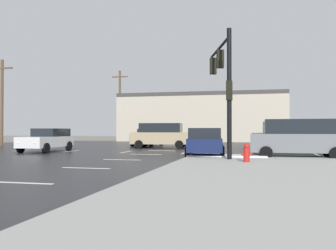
{
  "coord_description": "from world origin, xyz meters",
  "views": [
    {
      "loc": [
        6.32,
        -22.84,
        1.5
      ],
      "look_at": [
        -0.15,
        4.41,
        1.89
      ],
      "focal_mm": 38.47,
      "sensor_mm": 36.0,
      "label": 1
    }
  ],
  "objects_px": {
    "fire_hydrant": "(247,153)",
    "suv_grey": "(298,138)",
    "sedan_white": "(47,139)",
    "traffic_signal_mast": "(224,76)",
    "suv_tan": "(161,135)",
    "utility_pole_distant": "(120,104)",
    "utility_pole_far": "(2,101)",
    "suv_green": "(289,136)",
    "sedan_navy": "(205,142)",
    "sedan_blue": "(148,137)"
  },
  "relations": [
    {
      "from": "fire_hydrant",
      "to": "suv_grey",
      "type": "height_order",
      "value": "suv_grey"
    },
    {
      "from": "suv_grey",
      "to": "sedan_white",
      "type": "relative_size",
      "value": 1.06
    },
    {
      "from": "sedan_white",
      "to": "suv_grey",
      "type": "bearing_deg",
      "value": 80.09
    },
    {
      "from": "traffic_signal_mast",
      "to": "sedan_white",
      "type": "height_order",
      "value": "traffic_signal_mast"
    },
    {
      "from": "suv_tan",
      "to": "utility_pole_distant",
      "type": "distance_m",
      "value": 18.88
    },
    {
      "from": "traffic_signal_mast",
      "to": "utility_pole_distant",
      "type": "relative_size",
      "value": 0.66
    },
    {
      "from": "traffic_signal_mast",
      "to": "utility_pole_far",
      "type": "xyz_separation_m",
      "value": [
        -21.54,
        11.03,
        0.06
      ]
    },
    {
      "from": "suv_green",
      "to": "sedan_white",
      "type": "distance_m",
      "value": 16.37
    },
    {
      "from": "traffic_signal_mast",
      "to": "fire_hydrant",
      "type": "relative_size",
      "value": 7.71
    },
    {
      "from": "suv_tan",
      "to": "utility_pole_far",
      "type": "height_order",
      "value": "utility_pole_far"
    },
    {
      "from": "traffic_signal_mast",
      "to": "sedan_navy",
      "type": "distance_m",
      "value": 3.87
    },
    {
      "from": "fire_hydrant",
      "to": "sedan_navy",
      "type": "xyz_separation_m",
      "value": [
        -2.3,
        4.16,
        0.32
      ]
    },
    {
      "from": "sedan_navy",
      "to": "utility_pole_far",
      "type": "height_order",
      "value": "utility_pole_far"
    },
    {
      "from": "suv_green",
      "to": "utility_pole_far",
      "type": "height_order",
      "value": "utility_pole_far"
    },
    {
      "from": "sedan_navy",
      "to": "utility_pole_distant",
      "type": "xyz_separation_m",
      "value": [
        -14.48,
        24.66,
        4.01
      ]
    },
    {
      "from": "fire_hydrant",
      "to": "utility_pole_far",
      "type": "height_order",
      "value": "utility_pole_far"
    },
    {
      "from": "suv_grey",
      "to": "sedan_blue",
      "type": "xyz_separation_m",
      "value": [
        -11.99,
        13.0,
        -0.24
      ]
    },
    {
      "from": "fire_hydrant",
      "to": "sedan_blue",
      "type": "xyz_separation_m",
      "value": [
        -9.44,
        17.13,
        0.32
      ]
    },
    {
      "from": "traffic_signal_mast",
      "to": "suv_green",
      "type": "bearing_deg",
      "value": -44.43
    },
    {
      "from": "sedan_white",
      "to": "sedan_navy",
      "type": "height_order",
      "value": "same"
    },
    {
      "from": "sedan_white",
      "to": "utility_pole_distant",
      "type": "relative_size",
      "value": 0.49
    },
    {
      "from": "fire_hydrant",
      "to": "suv_grey",
      "type": "bearing_deg",
      "value": 58.23
    },
    {
      "from": "fire_hydrant",
      "to": "utility_pole_far",
      "type": "bearing_deg",
      "value": 149.08
    },
    {
      "from": "sedan_blue",
      "to": "utility_pole_distant",
      "type": "distance_m",
      "value": 14.37
    },
    {
      "from": "suv_grey",
      "to": "traffic_signal_mast",
      "type": "bearing_deg",
      "value": -156.33
    },
    {
      "from": "traffic_signal_mast",
      "to": "sedan_blue",
      "type": "relative_size",
      "value": 1.33
    },
    {
      "from": "utility_pole_far",
      "to": "sedan_white",
      "type": "bearing_deg",
      "value": -37.65
    },
    {
      "from": "suv_green",
      "to": "utility_pole_far",
      "type": "xyz_separation_m",
      "value": [
        -25.3,
        3.98,
        3.17
      ]
    },
    {
      "from": "sedan_white",
      "to": "suv_tan",
      "type": "relative_size",
      "value": 0.93
    },
    {
      "from": "suv_grey",
      "to": "sedan_blue",
      "type": "height_order",
      "value": "suv_grey"
    },
    {
      "from": "sedan_white",
      "to": "utility_pole_distant",
      "type": "bearing_deg",
      "value": -173.14
    },
    {
      "from": "sedan_blue",
      "to": "traffic_signal_mast",
      "type": "bearing_deg",
      "value": 32.36
    },
    {
      "from": "utility_pole_distant",
      "to": "suv_grey",
      "type": "bearing_deg",
      "value": -51.95
    },
    {
      "from": "traffic_signal_mast",
      "to": "sedan_blue",
      "type": "bearing_deg",
      "value": 13.25
    },
    {
      "from": "suv_grey",
      "to": "sedan_navy",
      "type": "relative_size",
      "value": 1.04
    },
    {
      "from": "sedan_white",
      "to": "sedan_blue",
      "type": "bearing_deg",
      "value": 157.75
    },
    {
      "from": "traffic_signal_mast",
      "to": "utility_pole_far",
      "type": "distance_m",
      "value": 24.2
    },
    {
      "from": "fire_hydrant",
      "to": "sedan_blue",
      "type": "distance_m",
      "value": 19.56
    },
    {
      "from": "sedan_blue",
      "to": "suv_grey",
      "type": "bearing_deg",
      "value": 45.44
    },
    {
      "from": "sedan_blue",
      "to": "sedan_white",
      "type": "height_order",
      "value": "same"
    },
    {
      "from": "traffic_signal_mast",
      "to": "sedan_white",
      "type": "bearing_deg",
      "value": 56.03
    },
    {
      "from": "fire_hydrant",
      "to": "sedan_white",
      "type": "distance_m",
      "value": 14.94
    },
    {
      "from": "traffic_signal_mast",
      "to": "sedan_navy",
      "type": "height_order",
      "value": "traffic_signal_mast"
    },
    {
      "from": "suv_grey",
      "to": "sedan_navy",
      "type": "distance_m",
      "value": 4.86
    },
    {
      "from": "sedan_white",
      "to": "fire_hydrant",
      "type": "bearing_deg",
      "value": 62.76
    },
    {
      "from": "sedan_blue",
      "to": "suv_tan",
      "type": "distance_m",
      "value": 4.7
    },
    {
      "from": "sedan_blue",
      "to": "sedan_navy",
      "type": "xyz_separation_m",
      "value": [
        7.14,
        -12.97,
        0.0
      ]
    },
    {
      "from": "suv_grey",
      "to": "utility_pole_distant",
      "type": "height_order",
      "value": "utility_pole_distant"
    },
    {
      "from": "sedan_blue",
      "to": "suv_green",
      "type": "bearing_deg",
      "value": 60.8
    },
    {
      "from": "suv_tan",
      "to": "sedan_navy",
      "type": "bearing_deg",
      "value": -65.9
    }
  ]
}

